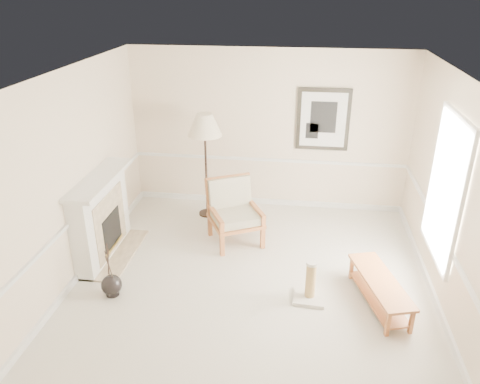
# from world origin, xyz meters

# --- Properties ---
(ground) EXTENTS (5.50, 5.50, 0.00)m
(ground) POSITION_xyz_m (0.00, 0.00, 0.00)
(ground) COLOR silver
(ground) RESTS_ON ground
(room) EXTENTS (5.04, 5.54, 2.92)m
(room) POSITION_xyz_m (0.14, 0.08, 1.87)
(room) COLOR beige
(room) RESTS_ON ground
(fireplace) EXTENTS (0.64, 1.64, 1.31)m
(fireplace) POSITION_xyz_m (-2.34, 0.60, 0.64)
(fireplace) COLOR white
(fireplace) RESTS_ON ground
(floor_vase) EXTENTS (0.28, 0.28, 0.82)m
(floor_vase) POSITION_xyz_m (-1.85, -0.39, 0.15)
(floor_vase) COLOR black
(floor_vase) RESTS_ON ground
(armchair) EXTENTS (1.06, 1.08, 1.02)m
(armchair) POSITION_xyz_m (-0.44, 1.36, 0.55)
(armchair) COLOR #B06C39
(armchair) RESTS_ON ground
(floor_lamp) EXTENTS (0.59, 0.59, 1.88)m
(floor_lamp) POSITION_xyz_m (-1.04, 2.15, 1.64)
(floor_lamp) COLOR black
(floor_lamp) RESTS_ON ground
(bench) EXTENTS (0.75, 1.38, 0.38)m
(bench) POSITION_xyz_m (1.72, -0.09, 0.25)
(bench) COLOR #B06C39
(bench) RESTS_ON ground
(scratching_post) EXTENTS (0.44, 0.44, 0.58)m
(scratching_post) POSITION_xyz_m (0.82, -0.11, 0.18)
(scratching_post) COLOR beige
(scratching_post) RESTS_ON ground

